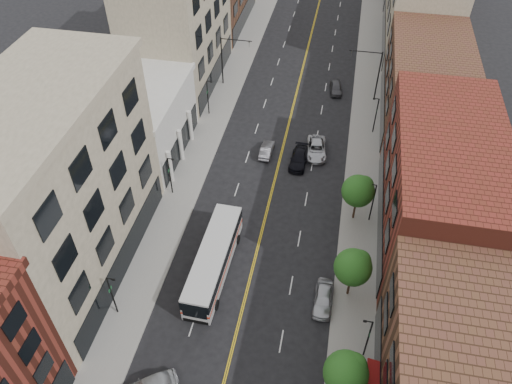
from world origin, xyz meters
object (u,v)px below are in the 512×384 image
Objects in this scene: car_parked_far at (323,298)px; car_lane_c at (336,88)px; car_lane_b at (316,149)px; car_lane_behind at (267,150)px; car_lane_a at (299,159)px; city_bus at (214,259)px.

car_parked_far is 36.46m from car_lane_c.
car_lane_c is at bearing 78.47° from car_lane_b.
car_lane_b is at bearing -167.20° from car_lane_behind.
car_lane_a is 2.94m from car_lane_b.
car_parked_far is 1.12× the size of car_lane_behind.
car_parked_far is 0.84× the size of car_lane_b.
car_lane_behind is at bearing 85.97° from city_bus.
car_lane_behind is 0.98× the size of car_lane_c.
car_lane_b is at bearing 52.62° from car_lane_a.
car_parked_far is 21.98m from car_lane_b.
car_lane_behind is at bearing 114.13° from car_parked_far.
city_bus is at bearing 85.42° from car_lane_behind.
car_parked_far is (10.71, -1.69, -1.08)m from city_bus.
car_parked_far is 20.09m from car_lane_a.
car_lane_a is (-4.81, 19.51, -0.04)m from car_parked_far.
city_bus is at bearing -106.37° from car_lane_a.
car_lane_behind is 17.51m from car_lane_c.
car_lane_a is at bearing -108.05° from car_lane_c.
car_parked_far reaches higher than car_lane_b.
car_lane_b is at bearing 98.25° from car_parked_far.
car_lane_behind is (1.76, 18.82, -1.18)m from city_bus.
car_lane_b is (6.00, 1.28, 0.08)m from car_lane_behind.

